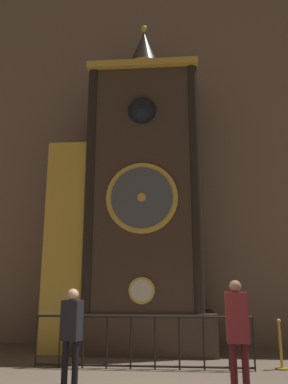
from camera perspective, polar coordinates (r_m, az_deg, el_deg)
name	(u,v)px	position (r m, az deg, el deg)	size (l,w,h in m)	color
cathedral_back_wall	(153,135)	(12.38, 1.45, 8.64)	(24.00, 0.32, 12.87)	#7A6656
clock_tower	(132,203)	(10.53, -1.84, -1.73)	(4.48, 1.84, 9.64)	#423328
railing_fence	(143,339)	(8.50, -0.19, -21.51)	(4.64, 0.05, 1.07)	black
visitor_near	(71,328)	(7.06, -10.99, -19.66)	(0.39, 0.32, 1.66)	black
visitor_far	(237,328)	(6.36, 14.06, -19.46)	(0.35, 0.24, 1.81)	#461518
stanchion_post	(281,353)	(9.01, 20.15, -22.02)	(0.28, 0.28, 1.00)	#B28E33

